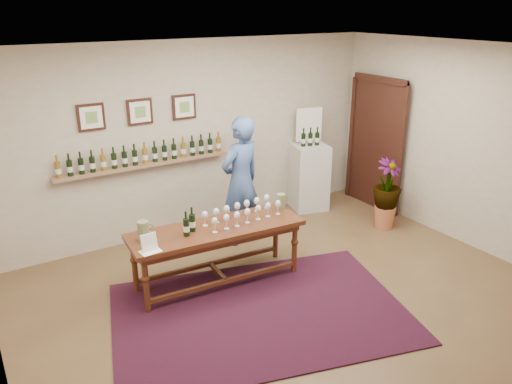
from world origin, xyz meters
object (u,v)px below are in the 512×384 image
tasting_table (217,236)px  person (241,181)px  display_pedestal (309,177)px  potted_plant (387,194)px

tasting_table → person: 1.21m
display_pedestal → person: bearing=-162.5°
display_pedestal → potted_plant: (0.50, -1.27, 0.00)m
tasting_table → display_pedestal: 2.78m
display_pedestal → potted_plant: display_pedestal is taller
tasting_table → person: bearing=49.5°
display_pedestal → person: size_ratio=0.59×
person → tasting_table: bearing=31.6°
tasting_table → person: size_ratio=1.17×
tasting_table → display_pedestal: size_ratio=1.97×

